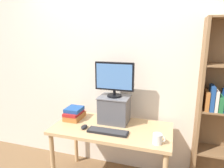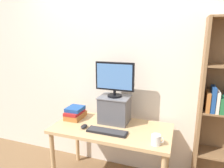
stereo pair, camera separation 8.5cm
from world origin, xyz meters
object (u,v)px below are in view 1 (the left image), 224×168
(riser_box, at_px, (114,109))
(desk, at_px, (112,134))
(keyboard, at_px, (108,132))
(coffee_mug, at_px, (158,139))
(book_stack, at_px, (74,114))
(computer_mouse, at_px, (84,127))
(computer_monitor, at_px, (114,78))

(riser_box, bearing_deg, desk, -84.05)
(keyboard, bearing_deg, coffee_mug, -7.89)
(riser_box, relative_size, book_stack, 1.30)
(computer_mouse, bearing_deg, desk, 23.08)
(computer_mouse, relative_size, coffee_mug, 0.86)
(keyboard, bearing_deg, riser_box, 93.45)
(book_stack, bearing_deg, computer_monitor, 6.63)
(riser_box, distance_m, computer_monitor, 0.37)
(computer_monitor, height_order, book_stack, computer_monitor)
(book_stack, distance_m, coffee_mug, 1.08)
(keyboard, xyz_separation_m, coffee_mug, (0.52, -0.07, 0.04))
(computer_monitor, height_order, keyboard, computer_monitor)
(book_stack, bearing_deg, riser_box, 6.80)
(computer_monitor, distance_m, coffee_mug, 0.81)
(coffee_mug, bearing_deg, riser_box, 145.93)
(desk, xyz_separation_m, computer_mouse, (-0.28, -0.12, 0.10))
(coffee_mug, bearing_deg, computer_monitor, 146.04)
(computer_mouse, height_order, book_stack, book_stack)
(book_stack, bearing_deg, desk, -10.15)
(riser_box, relative_size, coffee_mug, 2.96)
(computer_monitor, relative_size, keyboard, 1.04)
(desk, distance_m, riser_box, 0.29)
(riser_box, bearing_deg, book_stack, -173.20)
(computer_monitor, bearing_deg, riser_box, 90.00)
(keyboard, distance_m, computer_mouse, 0.29)
(computer_mouse, bearing_deg, computer_monitor, 45.36)
(keyboard, height_order, computer_mouse, computer_mouse)
(computer_mouse, bearing_deg, riser_box, 45.52)
(coffee_mug, bearing_deg, computer_mouse, 173.53)
(computer_monitor, height_order, coffee_mug, computer_monitor)
(computer_mouse, distance_m, book_stack, 0.32)
(computer_mouse, xyz_separation_m, book_stack, (-0.23, 0.21, 0.05))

